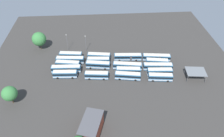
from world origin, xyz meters
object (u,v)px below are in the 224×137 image
bus_row0_slot0 (156,57)px  maintenance_shelter (196,72)px  bus_row2_slot4 (97,75)px  bus_row0_slot1 (157,62)px  bus_row3_slot3 (66,69)px  tree_north_edge (9,94)px  bus_row1_slot0 (128,57)px  bus_row2_slot1 (98,61)px  bus_row0_slot3 (160,72)px  depot_building (91,127)px  bus_row3_slot0 (71,55)px  bus_row2_slot0 (99,56)px  bus_row3_slot2 (68,64)px  lamp_post_near_entrance (67,42)px  lamp_post_mid_lot (86,43)px  bus_row3_slot4 (65,74)px  bus_row0_slot2 (158,67)px  bus_row1_slot4 (128,76)px  bus_row3_slot1 (70,60)px  bus_row1_slot3 (128,71)px  bus_row1_slot2 (127,66)px  tree_northwest (39,39)px  bus_row0_slot4 (160,77)px  bus_row2_slot2 (98,65)px

bus_row0_slot0 → maintenance_shelter: maintenance_shelter is taller
bus_row2_slot4 → maintenance_shelter: size_ratio=1.16×
bus_row0_slot1 → bus_row3_slot3: size_ratio=0.80×
tree_north_edge → bus_row1_slot0: bearing=-152.8°
bus_row2_slot1 → bus_row0_slot3: bearing=159.6°
bus_row1_slot0 → depot_building: (18.30, 42.41, 1.43)m
bus_row1_slot0 → bus_row3_slot0: bearing=-6.9°
bus_row2_slot0 → depot_building: bearing=85.3°
bus_row2_slot1 → bus_row3_slot2: size_ratio=0.94×
lamp_post_near_entrance → lamp_post_mid_lot: (-9.92, 1.31, -0.21)m
bus_row2_slot1 → bus_row3_slot4: same height
bus_row0_slot2 → bus_row1_slot4: 16.37m
maintenance_shelter → bus_row1_slot0: bearing=-28.8°
bus_row2_slot0 → depot_building: depot_building is taller
bus_row2_slot4 → bus_row3_slot1: (13.01, -12.66, 0.00)m
bus_row0_slot3 → lamp_post_near_entrance: (44.63, -24.15, 3.26)m
maintenance_shelter → bus_row1_slot3: bearing=-9.5°
bus_row0_slot1 → bus_row0_slot3: (0.46, 7.41, 0.00)m
bus_row1_slot2 → tree_north_edge: size_ratio=1.66×
bus_row2_slot4 → tree_north_edge: bearing=20.4°
bus_row0_slot1 → lamp_post_mid_lot: size_ratio=1.24×
depot_building → bus_row3_slot4: bearing=-68.4°
bus_row2_slot1 → bus_row2_slot4: size_ratio=1.02×
bus_row0_slot0 → maintenance_shelter: 20.62m
bus_row3_slot4 → maintenance_shelter: bearing=175.5°
bus_row1_slot2 → tree_northwest: tree_northwest is taller
bus_row1_slot0 → bus_row3_slot3: size_ratio=1.00×
bus_row0_slot4 → lamp_post_mid_lot: lamp_post_mid_lot is taller
lamp_post_mid_lot → bus_row1_slot3: bearing=133.7°
bus_row1_slot0 → bus_row2_slot2: size_ratio=1.18×
bus_row0_slot0 → bus_row0_slot2: same height
bus_row3_slot3 → bus_row3_slot1: bearing=-100.8°
bus_row0_slot1 → bus_row2_slot2: (29.10, 0.23, 0.00)m
bus_row0_slot3 → bus_row3_slot4: same height
bus_row3_slot3 → bus_row2_slot2: bearing=-172.6°
bus_row2_slot1 → depot_building: depot_building is taller
depot_building → bus_row2_slot1: bearing=-94.6°
bus_row0_slot2 → bus_row3_slot3: bearing=-1.8°
maintenance_shelter → depot_building: bearing=29.3°
bus_row0_slot2 → tree_north_edge: 66.19m
bus_row0_slot3 → bus_row0_slot4: 3.79m
bus_row2_slot4 → bus_row3_slot2: bearing=-33.4°
bus_row1_slot0 → depot_building: 46.21m
bus_row0_slot4 → depot_building: bearing=40.0°
bus_row0_slot4 → depot_building: (31.04, 26.04, 1.43)m
bus_row1_slot0 → bus_row2_slot0: same height
bus_row3_slot4 → bus_row0_slot2: bearing=-176.8°
bus_row0_slot4 → bus_row3_slot2: same height
bus_row3_slot2 → bus_row0_slot2: bearing=173.6°
bus_row0_slot0 → bus_row0_slot3: same height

